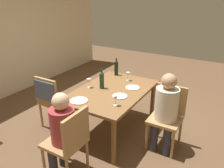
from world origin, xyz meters
TOP-DOWN VIEW (x-y plane):
  - ground_plane at (0.00, 0.00)m, footprint 10.00×10.00m
  - dining_table at (0.00, 0.00)m, footprint 1.51×1.00m
  - chair_near at (0.09, -0.88)m, footprint 0.44×0.44m
  - chair_left_end at (-1.13, -0.09)m, footprint 0.44×0.44m
  - chair_far_left at (-0.46, 0.88)m, footprint 0.45×0.44m
  - person_woman_host at (-0.03, -0.88)m, footprint 0.36×0.32m
  - person_man_bearded at (-1.13, 0.03)m, footprint 0.30×0.34m
  - wine_bottle_tall_green at (0.62, 0.28)m, footprint 0.07×0.07m
  - wine_bottle_dark_red at (-0.02, 0.18)m, footprint 0.07×0.07m
  - wine_glass_near_left at (0.49, -0.03)m, footprint 0.07×0.07m
  - wine_glass_centre at (-0.42, -0.30)m, footprint 0.07×0.07m
  - wine_glass_near_right at (-0.10, 0.37)m, footprint 0.07×0.07m
  - dinner_plate_host at (0.23, -0.24)m, footprint 0.22×0.22m
  - dinner_plate_guest_left at (-0.57, 0.20)m, footprint 0.25×0.25m
  - dinner_plate_guest_right at (-0.15, -0.22)m, footprint 0.22×0.22m

SIDE VIEW (x-z plane):
  - ground_plane at x=0.00m, z-range 0.00..0.00m
  - chair_near at x=0.09m, z-range 0.07..0.99m
  - chair_left_end at x=-1.13m, z-range 0.07..0.99m
  - chair_far_left at x=-0.46m, z-range 0.13..1.05m
  - dining_table at x=0.00m, z-range 0.28..1.00m
  - person_man_bearded at x=-1.13m, z-range 0.09..1.21m
  - person_woman_host at x=-0.03m, z-range 0.09..1.24m
  - dinner_plate_host at x=0.23m, z-range 0.73..0.74m
  - dinner_plate_guest_left at x=-0.57m, z-range 0.73..0.74m
  - dinner_plate_guest_right at x=-0.15m, z-range 0.73..0.74m
  - wine_glass_near_left at x=0.49m, z-range 0.76..0.91m
  - wine_glass_centre at x=-0.42m, z-range 0.76..0.91m
  - wine_glass_near_right at x=-0.10m, z-range 0.76..0.91m
  - wine_bottle_dark_red at x=-0.02m, z-range 0.71..1.03m
  - wine_bottle_tall_green at x=0.62m, z-range 0.71..1.03m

